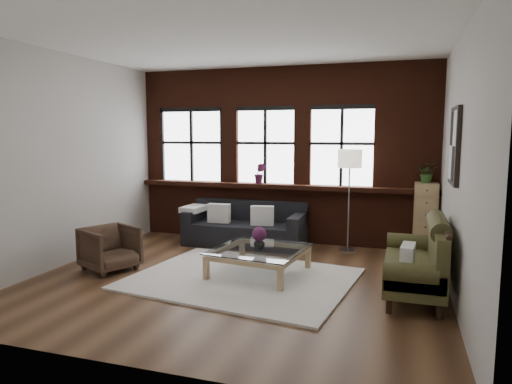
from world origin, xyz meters
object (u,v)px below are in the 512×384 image
(dark_sofa, at_px, (245,224))
(armchair, at_px, (110,248))
(coffee_table, at_px, (259,262))
(vase, at_px, (259,243))
(drawer_chest, at_px, (425,219))
(vintage_settee, at_px, (413,257))
(floor_lamp, at_px, (349,197))

(dark_sofa, distance_m, armchair, 2.46)
(dark_sofa, height_order, coffee_table, dark_sofa)
(vase, height_order, drawer_chest, drawer_chest)
(dark_sofa, distance_m, coffee_table, 1.80)
(vase, bearing_deg, vintage_settee, -3.60)
(armchair, height_order, drawer_chest, drawer_chest)
(vase, relative_size, floor_lamp, 0.09)
(vintage_settee, distance_m, drawer_chest, 2.07)
(armchair, relative_size, coffee_table, 0.59)
(drawer_chest, height_order, floor_lamp, floor_lamp)
(vintage_settee, distance_m, armchair, 4.24)
(coffee_table, bearing_deg, vase, 0.00)
(vintage_settee, height_order, floor_lamp, floor_lamp)
(dark_sofa, distance_m, drawer_chest, 3.07)
(drawer_chest, bearing_deg, dark_sofa, -174.10)
(vase, bearing_deg, armchair, -169.39)
(dark_sofa, height_order, vase, dark_sofa)
(coffee_table, bearing_deg, drawer_chest, 40.25)
(dark_sofa, bearing_deg, drawer_chest, 5.90)
(armchair, height_order, vase, armchair)
(dark_sofa, height_order, drawer_chest, drawer_chest)
(vintage_settee, xyz_separation_m, drawer_chest, (0.22, 2.06, 0.13))
(vintage_settee, xyz_separation_m, coffee_table, (-2.05, 0.13, -0.27))
(dark_sofa, xyz_separation_m, vintage_settee, (2.82, -1.74, 0.08))
(vase, xyz_separation_m, floor_lamp, (1.05, 1.73, 0.47))
(vase, distance_m, drawer_chest, 2.99)
(armchair, bearing_deg, drawer_chest, -38.11)
(coffee_table, distance_m, drawer_chest, 3.01)
(vintage_settee, relative_size, drawer_chest, 1.46)
(vintage_settee, bearing_deg, dark_sofa, 148.33)
(floor_lamp, bearing_deg, armchair, -146.45)
(armchair, bearing_deg, coffee_table, -55.19)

